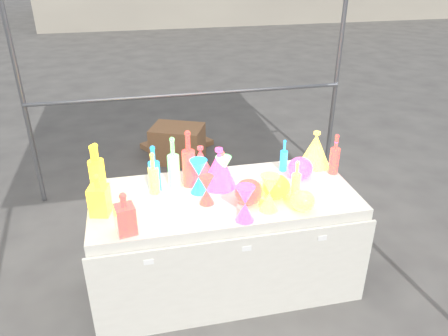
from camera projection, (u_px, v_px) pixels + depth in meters
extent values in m
plane|color=slate|center=(224.00, 279.00, 3.33)|extent=(80.00, 80.00, 0.00)
cylinder|color=gray|center=(19.00, 82.00, 3.79)|extent=(0.04, 0.04, 2.40)
cylinder|color=gray|center=(338.00, 64.00, 4.36)|extent=(0.04, 0.04, 2.40)
cylinder|color=gray|center=(191.00, 94.00, 4.14)|extent=(3.00, 0.04, 0.04)
cube|color=silver|center=(224.00, 239.00, 3.15)|extent=(1.80, 0.80, 0.75)
cube|color=silver|center=(238.00, 281.00, 2.81)|extent=(1.84, 0.02, 0.68)
cube|color=white|center=(149.00, 262.00, 2.58)|extent=(0.06, 0.00, 0.03)
cube|color=white|center=(247.00, 249.00, 2.69)|extent=(0.06, 0.00, 0.03)
cube|color=white|center=(322.00, 238.00, 2.78)|extent=(0.06, 0.00, 0.03)
cube|color=#B27B50|center=(178.00, 144.00, 5.06)|extent=(0.69, 0.61, 0.42)
cube|color=#B27B50|center=(177.00, 144.00, 5.48)|extent=(0.92, 0.84, 0.06)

